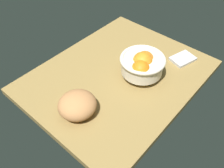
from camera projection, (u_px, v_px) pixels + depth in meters
The scene contains 4 objects.
ground_plane at pixel (118, 77), 109.75cm from camera, with size 79.85×63.34×3.00cm, color olive.
fruit_bowl at pixel (142, 64), 103.01cm from camera, with size 19.65×19.65×12.28cm.
bread_loaf at pixel (77, 105), 90.48cm from camera, with size 14.84×14.44×8.69cm, color #B77B49.
napkin_folded at pixel (183, 59), 115.31cm from camera, with size 11.14×7.95×1.40cm, color silver.
Camera 1 is at (61.56, 50.27, 74.30)cm, focal length 38.58 mm.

